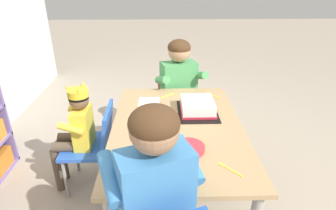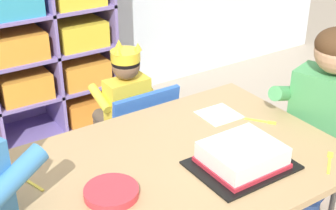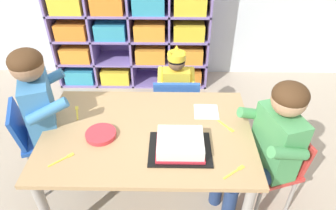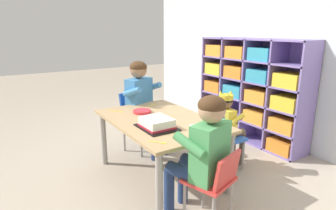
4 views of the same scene
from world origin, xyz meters
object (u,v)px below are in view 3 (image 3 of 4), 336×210
(classroom_chair_adult_side, at_px, (41,136))
(paper_plate_stack, at_px, (101,134))
(child_with_crown, at_px, (176,81))
(guest_at_table_side, at_px, (269,141))
(fork_scattered_mid_table, at_px, (227,127))
(classroom_chair_blue, at_px, (176,103))
(birthday_cake_on_tray, at_px, (180,145))
(fork_at_table_front_edge, at_px, (235,171))
(adult_helper_seated, at_px, (51,106))
(classroom_chair_guest_side, at_px, (276,164))
(fork_by_napkin, at_px, (63,159))
(fork_near_cake_tray, at_px, (77,112))
(activity_table, at_px, (148,140))

(classroom_chair_adult_side, relative_size, paper_plate_stack, 3.90)
(child_with_crown, distance_m, classroom_chair_adult_side, 1.08)
(guest_at_table_side, relative_size, fork_scattered_mid_table, 8.60)
(classroom_chair_blue, distance_m, birthday_cake_on_tray, 0.78)
(birthday_cake_on_tray, relative_size, fork_at_table_front_edge, 2.78)
(adult_helper_seated, distance_m, fork_scattered_mid_table, 1.11)
(adult_helper_seated, height_order, fork_at_table_front_edge, adult_helper_seated)
(classroom_chair_blue, height_order, fork_scattered_mid_table, classroom_chair_blue)
(child_with_crown, distance_m, birthday_cake_on_tray, 0.86)
(adult_helper_seated, distance_m, classroom_chair_guest_side, 1.47)
(paper_plate_stack, bearing_deg, birthday_cake_on_tray, -12.65)
(birthday_cake_on_tray, height_order, fork_by_napkin, birthday_cake_on_tray)
(child_with_crown, bearing_deg, fork_near_cake_tray, 38.49)
(classroom_chair_guest_side, distance_m, guest_at_table_side, 0.25)
(classroom_chair_guest_side, bearing_deg, activity_table, -110.08)
(classroom_chair_blue, height_order, fork_at_table_front_edge, classroom_chair_blue)
(classroom_chair_adult_side, distance_m, adult_helper_seated, 0.25)
(classroom_chair_blue, relative_size, fork_scattered_mid_table, 5.61)
(classroom_chair_blue, xyz_separation_m, child_with_crown, (-0.00, 0.11, 0.13))
(classroom_chair_adult_side, xyz_separation_m, fork_by_napkin, (0.28, -0.35, 0.16))
(activity_table, distance_m, adult_helper_seated, 0.65)
(child_with_crown, height_order, classroom_chair_adult_side, child_with_crown)
(classroom_chair_adult_side, relative_size, fork_at_table_front_edge, 5.57)
(classroom_chair_blue, distance_m, fork_near_cake_tray, 0.80)
(child_with_crown, height_order, classroom_chair_guest_side, child_with_crown)
(classroom_chair_adult_side, relative_size, adult_helper_seated, 0.65)
(fork_scattered_mid_table, bearing_deg, classroom_chair_blue, -7.97)
(activity_table, height_order, paper_plate_stack, paper_plate_stack)
(activity_table, height_order, classroom_chair_adult_side, classroom_chair_adult_side)
(classroom_chair_blue, relative_size, birthday_cake_on_tray, 1.83)
(fork_scattered_mid_table, bearing_deg, adult_helper_seated, 47.24)
(adult_helper_seated, bearing_deg, child_with_crown, -75.55)
(activity_table, height_order, birthday_cake_on_tray, birthday_cake_on_tray)
(paper_plate_stack, bearing_deg, guest_at_table_side, -1.38)
(fork_by_napkin, bearing_deg, classroom_chair_blue, -168.14)
(classroom_chair_guest_side, xyz_separation_m, paper_plate_stack, (-1.08, -0.01, 0.25))
(activity_table, height_order, fork_scattered_mid_table, fork_scattered_mid_table)
(fork_near_cake_tray, xyz_separation_m, fork_at_table_front_edge, (0.95, -0.48, 0.00))
(classroom_chair_blue, bearing_deg, guest_at_table_side, 128.69)
(adult_helper_seated, xyz_separation_m, paper_plate_stack, (0.35, -0.20, -0.05))
(fork_near_cake_tray, bearing_deg, paper_plate_stack, 24.68)
(activity_table, distance_m, classroom_chair_blue, 0.63)
(child_with_crown, height_order, fork_scattered_mid_table, child_with_crown)
(birthday_cake_on_tray, xyz_separation_m, paper_plate_stack, (-0.46, 0.10, -0.02))
(classroom_chair_blue, xyz_separation_m, fork_by_napkin, (-0.62, -0.82, 0.22))
(child_with_crown, xyz_separation_m, paper_plate_stack, (-0.45, -0.75, 0.10))
(classroom_chair_blue, xyz_separation_m, fork_scattered_mid_table, (0.30, -0.54, 0.22))
(classroom_chair_blue, distance_m, adult_helper_seated, 0.95)
(classroom_chair_adult_side, distance_m, guest_at_table_side, 1.45)
(fork_by_napkin, relative_size, fork_scattered_mid_table, 1.05)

